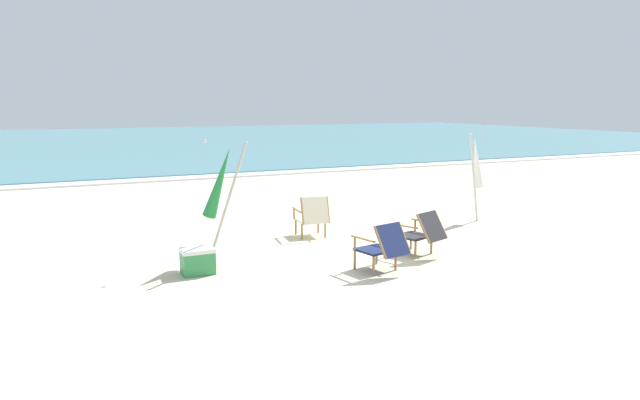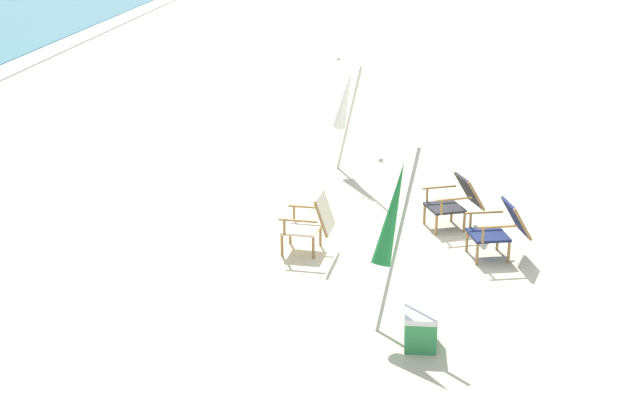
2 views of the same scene
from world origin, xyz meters
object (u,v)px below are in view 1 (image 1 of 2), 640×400
object	(u,v)px
beach_chair_mid_center	(313,216)
umbrella_furled_green	(220,184)
cooler_box	(198,261)
umbrella_furled_white	(476,163)
beach_chair_back_left	(383,245)
beach_chair_front_left	(422,232)

from	to	relation	value
beach_chair_mid_center	umbrella_furled_green	distance (m)	2.52
beach_chair_mid_center	cooler_box	size ratio (longest dim) A/B	1.67
umbrella_furled_white	beach_chair_back_left	bearing A→B (deg)	-148.17
beach_chair_mid_center	beach_chair_back_left	bearing A→B (deg)	-89.24
umbrella_furled_green	cooler_box	size ratio (longest dim) A/B	4.13
beach_chair_mid_center	cooler_box	distance (m)	2.94
beach_chair_front_left	umbrella_furled_white	world-z (taller)	umbrella_furled_white
beach_chair_mid_center	umbrella_furled_white	size ratio (longest dim) A/B	0.41
beach_chair_front_left	umbrella_furled_green	distance (m)	3.46
umbrella_furled_white	umbrella_furled_green	xyz separation A→B (m)	(-5.84, -0.85, 0.02)
beach_chair_front_left	umbrella_furled_green	bearing A→B (deg)	164.08
beach_chair_front_left	cooler_box	bearing A→B (deg)	170.95
beach_chair_back_left	beach_chair_mid_center	bearing A→B (deg)	90.76
umbrella_furled_green	umbrella_furled_white	bearing A→B (deg)	8.29
umbrella_furled_green	beach_chair_front_left	bearing A→B (deg)	-15.92
beach_chair_back_left	umbrella_furled_white	xyz separation A→B (m)	(3.71, 2.30, 0.88)
beach_chair_front_left	beach_chair_back_left	bearing A→B (deg)	-153.93
beach_chair_mid_center	umbrella_furled_green	bearing A→B (deg)	-152.64
beach_chair_mid_center	umbrella_furled_white	bearing A→B (deg)	-3.56
umbrella_furled_green	cooler_box	bearing A→B (deg)	-144.67
beach_chair_front_left	cooler_box	distance (m)	3.74
beach_chair_front_left	beach_chair_mid_center	bearing A→B (deg)	119.31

